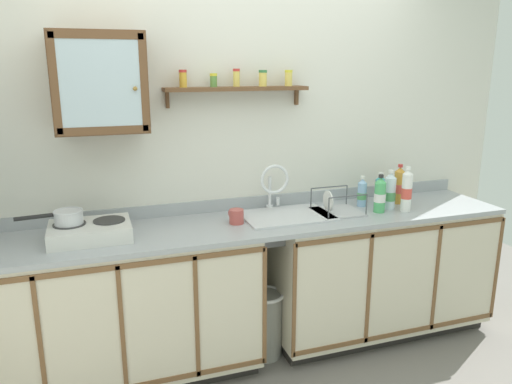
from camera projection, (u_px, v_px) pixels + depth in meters
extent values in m
cube|color=silver|center=(241.00, 158.00, 3.24)|extent=(3.97, 0.05, 2.52)
cube|color=black|center=(123.00, 369.00, 3.01)|extent=(1.58, 0.52, 0.08)
cube|color=beige|center=(119.00, 306.00, 2.88)|extent=(1.61, 0.58, 0.81)
cube|color=brown|center=(117.00, 267.00, 2.51)|extent=(1.61, 0.01, 0.03)
cube|color=brown|center=(40.00, 344.00, 2.48)|extent=(0.02, 0.01, 0.74)
cube|color=brown|center=(122.00, 330.00, 2.61)|extent=(0.02, 0.01, 0.74)
cube|color=brown|center=(197.00, 318.00, 2.73)|extent=(0.02, 0.01, 0.74)
cube|color=brown|center=(265.00, 307.00, 2.86)|extent=(0.02, 0.01, 0.74)
cube|color=black|center=(372.00, 322.00, 3.57)|extent=(1.50, 0.52, 0.08)
cube|color=beige|center=(378.00, 267.00, 3.43)|extent=(1.53, 0.58, 0.81)
cube|color=brown|center=(408.00, 231.00, 3.07)|extent=(1.53, 0.01, 0.03)
cube|color=brown|center=(399.00, 333.00, 3.25)|extent=(1.53, 0.01, 0.03)
cube|color=brown|center=(294.00, 302.00, 2.92)|extent=(0.02, 0.01, 0.74)
cube|color=brown|center=(369.00, 290.00, 3.08)|extent=(0.02, 0.01, 0.74)
cube|color=brown|center=(436.00, 279.00, 3.24)|extent=(0.02, 0.01, 0.74)
cube|color=brown|center=(497.00, 269.00, 3.40)|extent=(0.02, 0.01, 0.74)
cube|color=#9EA3A8|center=(257.00, 223.00, 3.04)|extent=(3.33, 0.61, 0.03)
cube|color=#9EA3A8|center=(243.00, 203.00, 3.29)|extent=(3.33, 0.02, 0.08)
cube|color=silver|center=(287.00, 216.00, 3.12)|extent=(0.56, 0.38, 0.01)
cube|color=slate|center=(287.00, 235.00, 3.15)|extent=(0.48, 0.31, 0.01)
cube|color=slate|center=(278.00, 219.00, 3.28)|extent=(0.48, 0.01, 0.13)
cube|color=slate|center=(297.00, 234.00, 2.99)|extent=(0.48, 0.01, 0.13)
cylinder|color=#4C4C51|center=(287.00, 235.00, 3.15)|extent=(0.04, 0.04, 0.01)
cylinder|color=silver|center=(270.00, 207.00, 3.30)|extent=(0.05, 0.05, 0.02)
cylinder|color=silver|center=(270.00, 191.00, 3.27)|extent=(0.02, 0.02, 0.20)
torus|color=silver|center=(275.00, 179.00, 3.17)|extent=(0.19, 0.02, 0.19)
cylinder|color=silver|center=(278.00, 201.00, 3.31)|extent=(0.02, 0.02, 0.05)
cube|color=silver|center=(90.00, 231.00, 2.72)|extent=(0.44, 0.33, 0.09)
cylinder|color=#2D2D2D|center=(69.00, 224.00, 2.69)|extent=(0.18, 0.18, 0.01)
cylinder|color=#2D2D2D|center=(109.00, 220.00, 2.76)|extent=(0.18, 0.18, 0.01)
cylinder|color=black|center=(69.00, 242.00, 2.55)|extent=(0.03, 0.02, 0.03)
cylinder|color=black|center=(111.00, 238.00, 2.61)|extent=(0.03, 0.02, 0.03)
cylinder|color=silver|center=(69.00, 217.00, 2.69)|extent=(0.15, 0.15, 0.07)
torus|color=silver|center=(68.00, 211.00, 2.68)|extent=(0.16, 0.16, 0.01)
cylinder|color=black|center=(34.00, 217.00, 2.61)|extent=(0.20, 0.04, 0.02)
cylinder|color=gold|center=(399.00, 188.00, 3.40)|extent=(0.07, 0.07, 0.22)
cone|color=gold|center=(400.00, 169.00, 3.37)|extent=(0.07, 0.07, 0.03)
cylinder|color=red|center=(401.00, 166.00, 3.37)|extent=(0.03, 0.03, 0.02)
cylinder|color=#D84C3F|center=(399.00, 188.00, 3.41)|extent=(0.07, 0.07, 0.06)
cylinder|color=#8CB7E0|center=(362.00, 195.00, 3.34)|extent=(0.06, 0.06, 0.16)
cone|color=#8CB7E0|center=(363.00, 181.00, 3.32)|extent=(0.06, 0.06, 0.03)
cylinder|color=white|center=(363.00, 178.00, 3.31)|extent=(0.03, 0.03, 0.02)
cylinder|color=#4C9959|center=(362.00, 196.00, 3.34)|extent=(0.06, 0.06, 0.05)
cylinder|color=#4CB266|center=(380.00, 197.00, 3.20)|extent=(0.07, 0.07, 0.20)
cone|color=#4CB266|center=(381.00, 180.00, 3.17)|extent=(0.07, 0.07, 0.03)
cylinder|color=#262626|center=(381.00, 176.00, 3.16)|extent=(0.03, 0.03, 0.02)
cylinder|color=white|center=(380.00, 198.00, 3.20)|extent=(0.08, 0.08, 0.06)
cylinder|color=white|center=(407.00, 193.00, 3.21)|extent=(0.07, 0.07, 0.25)
cone|color=white|center=(408.00, 172.00, 3.18)|extent=(0.06, 0.06, 0.03)
cylinder|color=white|center=(408.00, 168.00, 3.17)|extent=(0.03, 0.03, 0.02)
cylinder|color=#D84C3F|center=(406.00, 193.00, 3.21)|extent=(0.07, 0.07, 0.07)
cylinder|color=silver|center=(390.00, 193.00, 3.27)|extent=(0.07, 0.07, 0.21)
cone|color=silver|center=(391.00, 175.00, 3.24)|extent=(0.07, 0.07, 0.03)
cylinder|color=white|center=(391.00, 172.00, 3.24)|extent=(0.03, 0.03, 0.02)
cylinder|color=#4C9959|center=(390.00, 196.00, 3.28)|extent=(0.08, 0.08, 0.06)
cylinder|color=teal|center=(380.00, 192.00, 3.40)|extent=(0.07, 0.07, 0.17)
cone|color=teal|center=(381.00, 178.00, 3.37)|extent=(0.07, 0.07, 0.03)
cylinder|color=white|center=(381.00, 174.00, 3.37)|extent=(0.03, 0.03, 0.02)
cylinder|color=#3F8CCC|center=(380.00, 190.00, 3.40)|extent=(0.07, 0.07, 0.05)
cube|color=#B2B2B7|center=(338.00, 212.00, 3.21)|extent=(0.29, 0.28, 0.01)
cylinder|color=#4C4F54|center=(329.00, 208.00, 3.03)|extent=(0.01, 0.01, 0.13)
cylinder|color=#4C4F54|center=(367.00, 205.00, 3.11)|extent=(0.01, 0.01, 0.13)
cylinder|color=#4C4F54|center=(311.00, 198.00, 3.26)|extent=(0.01, 0.01, 0.13)
cylinder|color=#4C4F54|center=(347.00, 195.00, 3.35)|extent=(0.01, 0.01, 0.13)
cylinder|color=#4C4F54|center=(348.00, 196.00, 3.05)|extent=(0.27, 0.01, 0.01)
cylinder|color=#4C4F54|center=(329.00, 187.00, 3.29)|extent=(0.27, 0.01, 0.01)
cylinder|color=white|center=(328.00, 201.00, 3.16)|extent=(0.01, 0.13, 0.13)
cylinder|color=#B24C47|center=(236.00, 216.00, 2.98)|extent=(0.09, 0.09, 0.09)
torus|color=#B24C47|center=(232.00, 214.00, 3.01)|extent=(0.03, 0.06, 0.06)
cube|color=brown|center=(100.00, 83.00, 2.69)|extent=(0.50, 0.29, 0.54)
cube|color=silver|center=(100.00, 84.00, 2.56)|extent=(0.41, 0.01, 0.45)
cube|color=brown|center=(54.00, 84.00, 2.48)|extent=(0.04, 0.01, 0.51)
cube|color=brown|center=(144.00, 83.00, 2.63)|extent=(0.04, 0.01, 0.51)
cube|color=brown|center=(97.00, 34.00, 2.49)|extent=(0.47, 0.01, 0.04)
cube|color=brown|center=(104.00, 131.00, 2.62)|extent=(0.47, 0.01, 0.04)
sphere|color=olive|center=(135.00, 89.00, 2.60)|extent=(0.02, 0.02, 0.02)
cube|color=brown|center=(237.00, 89.00, 3.03)|extent=(0.91, 0.14, 0.02)
cube|color=brown|center=(167.00, 100.00, 2.96)|extent=(0.02, 0.03, 0.10)
cube|color=brown|center=(296.00, 97.00, 3.22)|extent=(0.02, 0.03, 0.10)
cylinder|color=gold|center=(183.00, 80.00, 2.92)|extent=(0.05, 0.05, 0.09)
cylinder|color=red|center=(183.00, 71.00, 2.90)|extent=(0.05, 0.05, 0.02)
cylinder|color=#598C3F|center=(214.00, 81.00, 2.98)|extent=(0.04, 0.04, 0.07)
cylinder|color=yellow|center=(213.00, 75.00, 2.97)|extent=(0.05, 0.05, 0.02)
cylinder|color=#E0C659|center=(236.00, 79.00, 3.02)|extent=(0.04, 0.04, 0.09)
cylinder|color=red|center=(236.00, 70.00, 3.01)|extent=(0.04, 0.04, 0.02)
cylinder|color=#E0C659|center=(263.00, 80.00, 3.05)|extent=(0.05, 0.05, 0.08)
cylinder|color=#33723F|center=(263.00, 71.00, 3.04)|extent=(0.05, 0.05, 0.02)
cylinder|color=#E0C659|center=(289.00, 79.00, 3.11)|extent=(0.05, 0.05, 0.08)
cylinder|color=yellow|center=(289.00, 71.00, 3.10)|extent=(0.05, 0.05, 0.02)
cylinder|color=gray|center=(265.00, 325.00, 3.18)|extent=(0.22, 0.22, 0.43)
torus|color=white|center=(265.00, 294.00, 3.13)|extent=(0.25, 0.25, 0.02)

